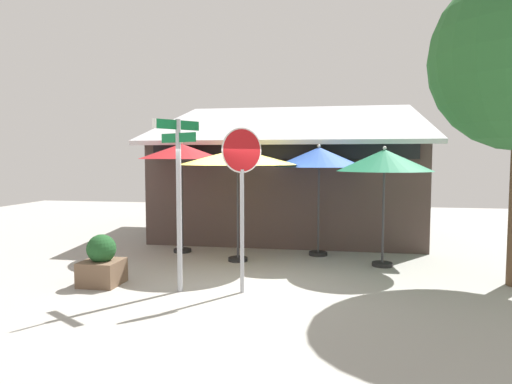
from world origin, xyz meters
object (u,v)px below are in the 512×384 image
at_px(street_sign_post, 179,186).
at_px(sidewalk_planter, 102,263).
at_px(patio_umbrella_mustard_center, 238,157).
at_px(patio_umbrella_royal_blue_right, 319,158).
at_px(patio_umbrella_forest_green_far_right, 384,161).
at_px(patio_umbrella_crimson_left, 181,152).
at_px(stop_sign, 242,178).

relative_size(street_sign_post, sidewalk_planter, 3.20).
relative_size(patio_umbrella_mustard_center, patio_umbrella_royal_blue_right, 1.00).
height_order(patio_umbrella_royal_blue_right, patio_umbrella_forest_green_far_right, patio_umbrella_royal_blue_right).
bearing_deg(patio_umbrella_crimson_left, patio_umbrella_royal_blue_right, 3.46).
relative_size(street_sign_post, patio_umbrella_royal_blue_right, 1.13).
bearing_deg(patio_umbrella_mustard_center, sidewalk_planter, -131.51).
height_order(patio_umbrella_forest_green_far_right, sidewalk_planter, patio_umbrella_forest_green_far_right).
bearing_deg(street_sign_post, sidewalk_planter, 174.24).
height_order(street_sign_post, sidewalk_planter, street_sign_post).
bearing_deg(sidewalk_planter, patio_umbrella_mustard_center, 48.49).
height_order(stop_sign, sidewalk_planter, stop_sign).
distance_m(street_sign_post, patio_umbrella_crimson_left, 3.45).
bearing_deg(patio_umbrella_mustard_center, patio_umbrella_forest_green_far_right, 1.11).
xyz_separation_m(patio_umbrella_mustard_center, patio_umbrella_royal_blue_right, (1.78, 0.93, -0.01)).
bearing_deg(street_sign_post, patio_umbrella_mustard_center, 78.59).
distance_m(stop_sign, patio_umbrella_forest_green_far_right, 3.57).
height_order(patio_umbrella_royal_blue_right, sidewalk_planter, patio_umbrella_royal_blue_right).
height_order(stop_sign, patio_umbrella_mustard_center, stop_sign).
relative_size(stop_sign, sidewalk_planter, 3.04).
xyz_separation_m(patio_umbrella_forest_green_far_right, sidewalk_planter, (-5.26, -2.40, -1.86)).
distance_m(stop_sign, sidewalk_planter, 3.09).
bearing_deg(sidewalk_planter, patio_umbrella_royal_blue_right, 40.33).
relative_size(patio_umbrella_royal_blue_right, patio_umbrella_forest_green_far_right, 1.03).
bearing_deg(patio_umbrella_royal_blue_right, patio_umbrella_forest_green_far_right, -31.44).
xyz_separation_m(street_sign_post, patio_umbrella_royal_blue_right, (2.28, 3.42, 0.49)).
xyz_separation_m(patio_umbrella_royal_blue_right, sidewalk_planter, (-3.84, -3.26, -1.94)).
bearing_deg(patio_umbrella_royal_blue_right, stop_sign, -109.85).
bearing_deg(patio_umbrella_forest_green_far_right, patio_umbrella_mustard_center, -178.89).
bearing_deg(stop_sign, street_sign_post, -173.04).
bearing_deg(patio_umbrella_forest_green_far_right, patio_umbrella_crimson_left, 172.07).
relative_size(patio_umbrella_crimson_left, patio_umbrella_royal_blue_right, 1.04).
relative_size(street_sign_post, patio_umbrella_mustard_center, 1.13).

